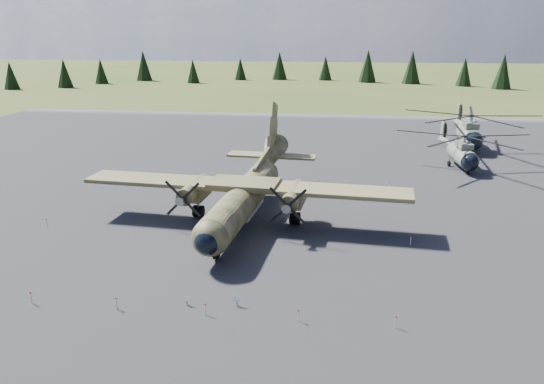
# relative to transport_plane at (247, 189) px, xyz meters

# --- Properties ---
(ground) EXTENTS (500.00, 500.00, 0.00)m
(ground) POSITION_rel_transport_plane_xyz_m (-1.54, -4.79, -2.93)
(ground) COLOR brown
(ground) RESTS_ON ground
(apron) EXTENTS (120.00, 120.00, 0.04)m
(apron) POSITION_rel_transport_plane_xyz_m (-1.54, 5.21, -2.93)
(apron) COLOR #56555A
(apron) RESTS_ON ground
(transport_plane) EXTENTS (31.02, 28.11, 10.21)m
(transport_plane) POSITION_rel_transport_plane_xyz_m (0.00, 0.00, 0.00)
(transport_plane) COLOR #373E21
(transport_plane) RESTS_ON ground
(helicopter_near) EXTENTS (19.04, 21.54, 4.49)m
(helicopter_near) POSITION_rel_transport_plane_xyz_m (24.61, 22.44, 0.25)
(helicopter_near) COLOR gray
(helicopter_near) RESTS_ON ground
(helicopter_mid) EXTENTS (22.05, 25.19, 5.31)m
(helicopter_mid) POSITION_rel_transport_plane_xyz_m (28.12, 34.71, 0.83)
(helicopter_mid) COLOR gray
(helicopter_mid) RESTS_ON ground
(info_placard_left) EXTENTS (0.42, 0.20, 0.65)m
(info_placard_left) POSITION_rel_transport_plane_xyz_m (-1.10, -17.21, -2.50)
(info_placard_left) COLOR gray
(info_placard_left) RESTS_ON ground
(info_placard_right) EXTENTS (0.47, 0.20, 0.73)m
(info_placard_right) POSITION_rel_transport_plane_xyz_m (2.25, -16.90, -2.45)
(info_placard_right) COLOR gray
(info_placard_right) RESTS_ON ground
(barrier_fence) EXTENTS (33.12, 29.62, 0.85)m
(barrier_fence) POSITION_rel_transport_plane_xyz_m (-2.01, -4.87, -2.43)
(barrier_fence) COLOR white
(barrier_fence) RESTS_ON ground
(treeline) EXTENTS (297.51, 301.95, 10.94)m
(treeline) POSITION_rel_transport_plane_xyz_m (15.27, -0.56, 1.87)
(treeline) COLOR black
(treeline) RESTS_ON ground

